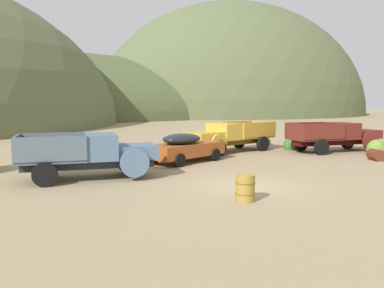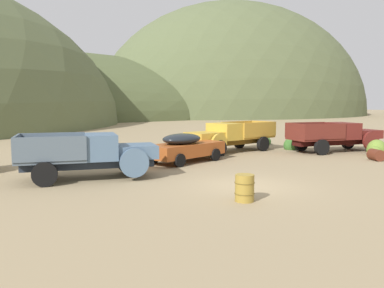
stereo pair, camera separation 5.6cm
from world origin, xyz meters
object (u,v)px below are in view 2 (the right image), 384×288
(truck_chalk_blue, at_px, (97,154))
(oil_drum_tipped, at_px, (376,155))
(oil_drum_spare, at_px, (245,188))
(car_oxide_orange, at_px, (187,147))
(truck_faded_yellow, at_px, (226,137))
(truck_oxblood, at_px, (340,136))

(truck_chalk_blue, distance_m, oil_drum_tipped, 15.18)
(oil_drum_spare, bearing_deg, oil_drum_tipped, 14.66)
(truck_chalk_blue, xyz_separation_m, oil_drum_spare, (2.73, -6.42, -0.59))
(truck_chalk_blue, height_order, oil_drum_spare, truck_chalk_blue)
(truck_chalk_blue, distance_m, oil_drum_spare, 7.00)
(truck_chalk_blue, relative_size, oil_drum_tipped, 5.67)
(truck_chalk_blue, relative_size, car_oxide_orange, 1.15)
(car_oxide_orange, relative_size, truck_faded_yellow, 0.77)
(car_oxide_orange, distance_m, truck_oxblood, 10.95)
(truck_faded_yellow, height_order, oil_drum_tipped, truck_faded_yellow)
(truck_oxblood, bearing_deg, oil_drum_tipped, -102.30)
(oil_drum_tipped, bearing_deg, truck_faded_yellow, 123.22)
(truck_oxblood, relative_size, oil_drum_tipped, 6.21)
(car_oxide_orange, height_order, truck_oxblood, truck_oxblood)
(car_oxide_orange, xyz_separation_m, truck_faded_yellow, (4.27, 2.13, 0.20))
(truck_faded_yellow, bearing_deg, oil_drum_tipped, 115.89)
(truck_oxblood, xyz_separation_m, oil_drum_spare, (-13.83, -6.88, -0.59))
(truck_oxblood, bearing_deg, truck_faded_yellow, 163.95)
(truck_faded_yellow, relative_size, oil_drum_spare, 7.59)
(truck_chalk_blue, distance_m, car_oxide_orange, 6.06)
(car_oxide_orange, relative_size, truck_oxblood, 0.79)
(truck_chalk_blue, relative_size, truck_oxblood, 0.91)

